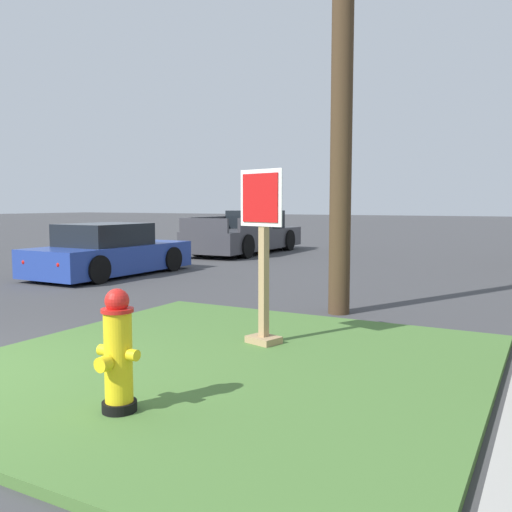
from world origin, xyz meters
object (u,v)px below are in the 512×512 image
manhole_cover (143,327)px  pickup_truck_charcoal (247,235)px  parked_sedan_blue (109,253)px  stop_sign (263,263)px  utility_pole (343,12)px  fire_hydrant (118,354)px

manhole_cover → pickup_truck_charcoal: (-4.52, 10.91, 0.61)m
parked_sedan_blue → pickup_truck_charcoal: 6.85m
stop_sign → pickup_truck_charcoal: 12.90m
manhole_cover → utility_pole: utility_pole is taller
fire_hydrant → parked_sedan_blue: bearing=133.9°
stop_sign → pickup_truck_charcoal: bearing=120.3°
fire_hydrant → manhole_cover: size_ratio=1.40×
fire_hydrant → pickup_truck_charcoal: (-6.51, 13.54, 0.07)m
stop_sign → manhole_cover: size_ratio=2.90×
stop_sign → manhole_cover: (-1.99, 0.21, -1.02)m
stop_sign → fire_hydrant: bearing=-90.1°
parked_sedan_blue → utility_pole: bearing=-15.5°
fire_hydrant → manhole_cover: 3.34m
utility_pole → fire_hydrant: bearing=-90.5°
parked_sedan_blue → pickup_truck_charcoal: bearing=90.6°
stop_sign → pickup_truck_charcoal: (-6.51, 11.13, -0.41)m
manhole_cover → pickup_truck_charcoal: size_ratio=0.13×
utility_pole → parked_sedan_blue: bearing=164.5°
pickup_truck_charcoal → parked_sedan_blue: bearing=-89.4°
utility_pole → stop_sign: bearing=-90.9°
manhole_cover → pickup_truck_charcoal: 11.83m
manhole_cover → fire_hydrant: bearing=-52.9°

